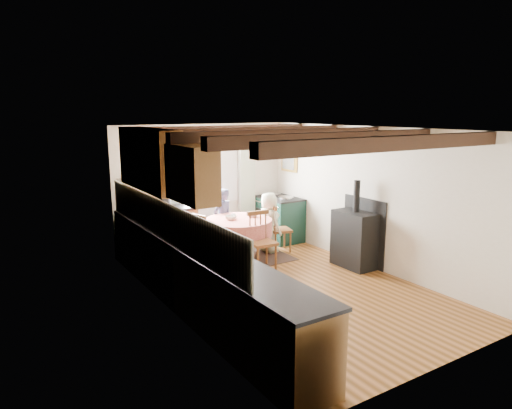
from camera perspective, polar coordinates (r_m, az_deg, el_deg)
floor at (r=7.32m, az=3.41°, el=-9.93°), size 3.60×5.50×0.00m
ceiling at (r=6.82m, az=3.65°, el=9.20°), size 3.60×5.50×0.00m
wall_back at (r=9.30m, az=-6.46°, el=2.32°), size 3.60×0.00×2.40m
wall_front at (r=5.08m, az=22.11°, el=-6.19°), size 3.60×0.00×2.40m
wall_left at (r=6.12m, az=-10.29°, el=-2.60°), size 0.00×5.50×2.40m
wall_right at (r=8.14m, az=13.85°, el=0.75°), size 0.00×5.50×2.40m
beam_a at (r=5.34m, az=16.45°, el=7.17°), size 3.60×0.16×0.16m
beam_b at (r=6.04m, az=9.27°, el=7.93°), size 3.60×0.16×0.16m
beam_c at (r=6.82m, az=3.64°, el=8.45°), size 3.60×0.16×0.16m
beam_d at (r=7.65m, az=-0.81°, el=8.80°), size 3.60×0.16×0.16m
beam_e at (r=8.52m, az=-4.38°, el=9.04°), size 3.60×0.16×0.16m
splash_left at (r=6.39m, az=-11.14°, el=-2.02°), size 0.02×4.50×0.55m
splash_back at (r=8.90m, az=-12.20°, el=1.72°), size 1.40×0.02×0.55m
base_cabinet_left at (r=6.45m, az=-7.55°, el=-8.83°), size 0.60×5.30×0.88m
base_cabinet_back at (r=8.78m, az=-11.66°, el=-3.46°), size 1.30×0.60×0.88m
worktop_left at (r=6.32m, az=-7.49°, el=-4.88°), size 0.64×5.30×0.04m
worktop_back at (r=8.66m, az=-11.73°, el=-0.55°), size 1.30×0.64×0.04m
wall_cabinet_glass at (r=7.16m, az=-12.90°, el=5.43°), size 0.34×1.80×0.90m
wall_cabinet_solid at (r=5.78m, az=-7.84°, el=3.73°), size 0.34×0.90×0.70m
window_frame at (r=9.27m, az=-5.92°, el=4.81°), size 1.34×0.03×1.54m
window_pane at (r=9.28m, az=-5.93°, el=4.81°), size 1.20×0.01×1.40m
curtain_left at (r=8.93m, az=-10.49°, el=1.17°), size 0.35×0.10×2.10m
curtain_right at (r=9.68m, az=-1.12°, el=2.15°), size 0.35×0.10×2.10m
curtain_rod at (r=9.15m, az=-5.75°, el=8.49°), size 2.00×0.03×0.03m
wall_picture at (r=9.76m, az=4.08°, el=5.76°), size 0.04×0.50×0.60m
wall_plate at (r=9.71m, az=-0.84°, el=5.76°), size 0.30×0.02×0.30m
rug at (r=8.63m, az=-2.11°, el=-6.50°), size 1.75×1.36×0.01m
dining_table at (r=8.53m, az=-2.13°, el=-4.20°), size 1.21×1.21×0.73m
chair_near at (r=7.94m, az=0.80°, el=-4.44°), size 0.46×0.48×0.98m
chair_left at (r=8.17m, az=-7.77°, el=-4.41°), size 0.49×0.48×0.89m
chair_right at (r=8.94m, az=2.98°, el=-2.88°), size 0.49×0.48×0.91m
aga_range at (r=9.72m, az=2.86°, el=-1.67°), size 0.64×1.00×0.92m
cast_iron_stove at (r=8.16m, az=12.01°, el=-2.34°), size 0.45×0.75×1.51m
child_far at (r=9.01m, az=-4.07°, el=-1.82°), size 0.50×0.40×1.20m
child_right at (r=8.85m, az=1.57°, el=-2.22°), size 0.43×0.60×1.15m
bowl_a at (r=8.62m, az=-0.43°, el=-1.35°), size 0.27×0.27×0.05m
bowl_b at (r=8.42m, az=-3.07°, el=-1.62°), size 0.24×0.24×0.07m
cup at (r=8.52m, az=-2.76°, el=-1.40°), size 0.13×0.13×0.08m
canister_tall at (r=8.59m, az=-13.67°, el=0.13°), size 0.12×0.12×0.21m
canister_wide at (r=8.70m, az=-10.93°, el=0.35°), size 0.18×0.18×0.20m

